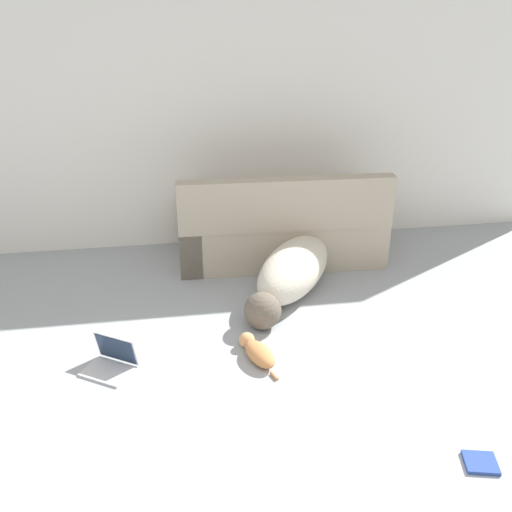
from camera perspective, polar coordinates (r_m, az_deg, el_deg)
name	(u,v)px	position (r m, az deg, el deg)	size (l,w,h in m)	color
wall_back	(196,104)	(5.49, -5.99, 14.90)	(7.40, 0.06, 2.77)	silver
couch	(281,231)	(5.38, 2.51, 2.50)	(1.93, 0.85, 0.89)	tan
dog	(291,273)	(4.78, 3.53, -1.66)	(1.05, 1.40, 0.44)	beige
cat	(257,351)	(4.07, 0.12, -9.51)	(0.27, 0.50, 0.12)	#BC7A47
laptop_open	(112,358)	(4.10, -14.17, -9.87)	(0.42, 0.40, 0.23)	#B7B7BC
book_blue	(481,463)	(3.57, 21.54, -18.68)	(0.21, 0.20, 0.02)	#28428E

